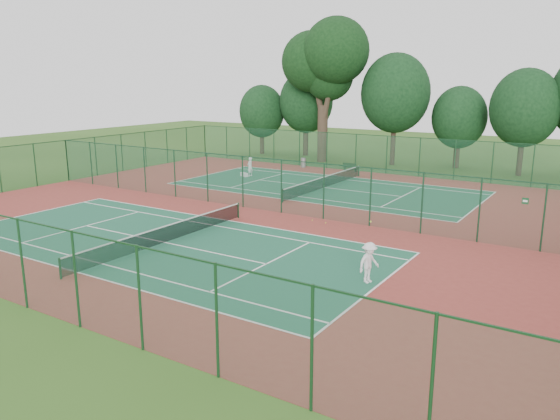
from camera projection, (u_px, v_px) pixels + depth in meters
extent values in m
plane|color=#32591C|center=(262.00, 210.00, 36.22)|extent=(120.00, 120.00, 0.00)
cube|color=maroon|center=(262.00, 210.00, 36.21)|extent=(40.00, 36.00, 0.01)
cube|color=#1C5A3E|center=(166.00, 243.00, 28.83)|extent=(23.77, 10.97, 0.01)
cube|color=#1B5538|center=(325.00, 188.00, 43.60)|extent=(23.77, 10.97, 0.01)
cube|color=#1A4F34|center=(371.00, 154.00, 50.58)|extent=(40.00, 0.02, 3.50)
cube|color=#163C20|center=(372.00, 135.00, 50.18)|extent=(40.00, 0.05, 0.05)
cube|color=#1A502E|center=(67.00, 160.00, 46.25)|extent=(0.02, 36.00, 3.50)
cube|color=#15391D|center=(65.00, 140.00, 45.86)|extent=(0.05, 36.00, 0.05)
cube|color=#184A30|center=(262.00, 184.00, 35.81)|extent=(40.00, 0.02, 3.50)
cube|color=#143822|center=(261.00, 158.00, 35.41)|extent=(40.00, 0.05, 0.05)
cylinder|color=#13351B|center=(60.00, 269.00, 23.46)|extent=(0.10, 0.10, 0.97)
cylinder|color=#13351B|center=(238.00, 210.00, 33.97)|extent=(0.10, 0.10, 0.97)
cube|color=black|center=(165.00, 234.00, 28.72)|extent=(0.02, 12.80, 0.85)
cube|color=silver|center=(165.00, 226.00, 28.62)|extent=(0.04, 12.80, 0.06)
cylinder|color=#12331D|center=(283.00, 196.00, 38.24)|extent=(0.10, 0.10, 0.97)
cylinder|color=#12331D|center=(359.00, 171.00, 48.74)|extent=(0.10, 0.10, 0.97)
cube|color=black|center=(325.00, 182.00, 43.49)|extent=(0.02, 12.80, 0.85)
cube|color=white|center=(325.00, 176.00, 43.39)|extent=(0.04, 12.80, 0.06)
imported|color=silver|center=(369.00, 263.00, 22.97)|extent=(0.97, 1.28, 1.76)
imported|color=white|center=(250.00, 167.00, 48.60)|extent=(0.44, 0.65, 1.74)
cylinder|color=gray|center=(303.00, 163.00, 53.78)|extent=(0.66, 0.66, 0.91)
cube|color=#11321A|center=(345.00, 169.00, 51.48)|extent=(0.08, 0.36, 0.41)
cube|color=#11321A|center=(355.00, 170.00, 50.94)|extent=(0.08, 0.36, 0.41)
cube|color=#11321A|center=(350.00, 167.00, 51.16)|extent=(1.36, 0.42, 0.05)
cube|color=#11321A|center=(349.00, 165.00, 50.96)|extent=(1.35, 0.09, 0.41)
cube|color=silver|center=(244.00, 175.00, 48.65)|extent=(0.94, 0.67, 0.33)
sphere|color=#C4D030|center=(312.00, 220.00, 33.37)|extent=(0.06, 0.06, 0.06)
sphere|color=#CAD431|center=(326.00, 223.00, 32.73)|extent=(0.07, 0.07, 0.07)
sphere|color=yellow|center=(234.00, 206.00, 37.14)|extent=(0.07, 0.07, 0.07)
cylinder|color=#36281D|center=(322.00, 134.00, 57.08)|extent=(1.08, 1.08, 5.87)
cylinder|color=#36281D|center=(317.00, 91.00, 56.76)|extent=(1.99, 0.59, 5.84)
cylinder|color=#36281D|center=(330.00, 88.00, 55.37)|extent=(1.86, 0.55, 6.33)
sphere|color=black|center=(312.00, 61.00, 56.44)|extent=(6.26, 6.26, 6.26)
sphere|color=black|center=(336.00, 51.00, 54.23)|extent=(6.65, 6.65, 6.65)
sphere|color=black|center=(329.00, 76.00, 56.26)|extent=(5.09, 5.09, 5.09)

